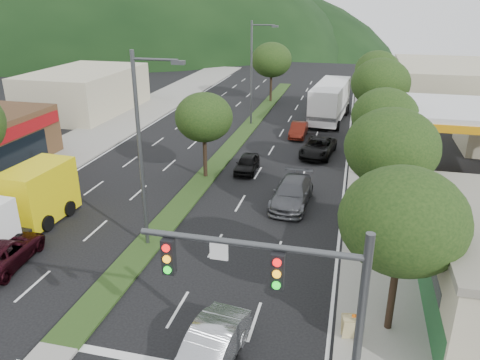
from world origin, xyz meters
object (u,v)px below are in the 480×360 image
(tree_r_b, at_px, (392,148))
(streetlight_near, at_px, (143,144))
(streetlight_mid, at_px, (253,69))
(car_queue_c, at_px, (299,130))
(sedan_silver, at_px, (210,350))
(tree_r_d, at_px, (381,83))
(car_queue_a, at_px, (247,164))
(tree_r_a, at_px, (403,221))
(tree_r_e, at_px, (377,70))
(tree_r_c, at_px, (385,116))
(box_truck, at_px, (30,200))
(motorhome, at_px, (330,101))
(traffic_signal, at_px, (301,306))
(suv_maroon, at_px, (5,252))
(tree_med_far, at_px, (272,60))
(tree_med_near, at_px, (204,117))
(a_frame_sign, at_px, (349,325))
(car_queue_b, at_px, (292,193))
(car_queue_d, at_px, (318,147))

(tree_r_b, relative_size, streetlight_near, 0.69)
(streetlight_mid, relative_size, car_queue_c, 2.54)
(sedan_silver, bearing_deg, tree_r_d, 84.66)
(car_queue_a, bearing_deg, sedan_silver, -82.04)
(tree_r_a, relative_size, tree_r_e, 0.99)
(sedan_silver, height_order, car_queue_c, sedan_silver)
(tree_r_c, bearing_deg, box_truck, -149.01)
(tree_r_c, relative_size, streetlight_near, 0.65)
(tree_r_b, xyz_separation_m, streetlight_mid, (-11.79, 21.00, 0.55))
(car_queue_c, relative_size, motorhome, 0.38)
(traffic_signal, distance_m, tree_r_a, 6.29)
(tree_r_b, bearing_deg, suv_maroon, -157.53)
(tree_med_far, height_order, streetlight_near, streetlight_near)
(tree_r_a, xyz_separation_m, streetlight_mid, (-11.79, 29.00, 0.76))
(motorhome, bearing_deg, sedan_silver, -87.62)
(tree_r_e, relative_size, tree_med_near, 1.11)
(tree_r_a, xyz_separation_m, tree_r_e, (0.00, 36.00, 0.07))
(tree_r_a, bearing_deg, tree_r_d, 90.00)
(tree_med_near, relative_size, streetlight_near, 0.60)
(streetlight_mid, xyz_separation_m, box_truck, (-7.43, -24.54, -4.02))
(streetlight_mid, distance_m, car_queue_a, 14.24)
(tree_r_c, relative_size, motorhome, 0.63)
(tree_r_e, height_order, a_frame_sign, tree_r_e)
(car_queue_c, bearing_deg, suv_maroon, -113.37)
(traffic_signal, relative_size, motorhome, 0.68)
(tree_r_c, relative_size, car_queue_a, 1.77)
(motorhome, bearing_deg, traffic_signal, -82.60)
(car_queue_b, distance_m, motorhome, 21.67)
(suv_maroon, distance_m, box_truck, 4.18)
(sedan_silver, bearing_deg, tree_r_e, 87.61)
(tree_r_a, height_order, streetlight_mid, streetlight_mid)
(sedan_silver, distance_m, a_frame_sign, 5.37)
(tree_r_c, bearing_deg, car_queue_b, -136.15)
(tree_r_c, relative_size, tree_r_e, 0.97)
(sedan_silver, xyz_separation_m, a_frame_sign, (4.71, 2.57, -0.07))
(streetlight_mid, height_order, a_frame_sign, streetlight_mid)
(car_queue_a, bearing_deg, tree_r_e, 63.75)
(suv_maroon, bearing_deg, sedan_silver, 154.54)
(streetlight_mid, xyz_separation_m, car_queue_b, (6.46, -18.13, -4.81))
(tree_r_d, xyz_separation_m, tree_r_e, (0.00, 10.00, -0.29))
(box_truck, bearing_deg, car_queue_a, -128.27)
(tree_med_near, height_order, streetlight_near, streetlight_near)
(traffic_signal, distance_m, tree_r_d, 31.68)
(streetlight_near, relative_size, suv_maroon, 2.14)
(sedan_silver, bearing_deg, tree_r_c, 78.90)
(tree_med_near, distance_m, car_queue_c, 13.50)
(traffic_signal, xyz_separation_m, sedan_silver, (-3.24, 2.01, -3.90))
(tree_r_c, height_order, car_queue_d, tree_r_c)
(traffic_signal, distance_m, tree_med_near, 21.53)
(tree_r_e, xyz_separation_m, car_queue_a, (-9.37, -20.13, -4.27))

